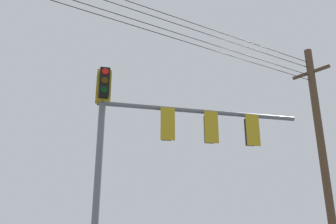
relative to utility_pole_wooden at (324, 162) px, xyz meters
name	(u,v)px	position (x,y,z in m)	size (l,w,h in m)	color
signal_mast_assembly	(154,134)	(3.15, 7.68, -0.23)	(4.83, 5.13, 7.14)	slate
utility_pole_wooden	(324,162)	(0.00, 0.00, 0.00)	(1.76, 0.52, 10.68)	#4C3823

